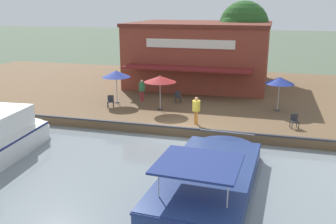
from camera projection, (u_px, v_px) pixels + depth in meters
ground_plane at (181, 138)px, 22.47m from camera, size 220.00×220.00×0.00m
quay_deck at (211, 94)px, 32.58m from camera, size 22.00×56.00×0.60m
quay_edge_fender at (181, 128)px, 22.39m from camera, size 0.20×50.40×0.10m
waterfront_restaurant at (201, 53)px, 34.80m from camera, size 11.60×12.36×5.66m
patio_umbrella_back_row at (280, 80)px, 25.63m from camera, size 1.99×1.99×2.44m
patio_umbrella_mid_patio_left at (160, 79)px, 25.89m from camera, size 2.24×2.24×2.45m
patio_umbrella_by_entrance at (116, 74)px, 27.80m from camera, size 2.11×2.11×2.49m
cafe_chair_back_row_seat at (294, 120)px, 22.41m from camera, size 0.53×0.53×0.85m
cafe_chair_beside_entrance at (111, 101)px, 27.04m from camera, size 0.56×0.56×0.85m
cafe_chair_mid_patio at (178, 96)px, 28.33m from camera, size 0.57×0.57×0.85m
person_at_quay_edge at (142, 88)px, 28.57m from camera, size 0.47×0.47×1.68m
person_mid_patio at (196, 107)px, 23.02m from camera, size 0.49×0.49×1.72m
motorboat_outer_channel at (213, 171)px, 16.67m from camera, size 9.68×4.03×2.05m
tree_upstream_bank at (241, 27)px, 35.05m from camera, size 4.87×4.64×7.59m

